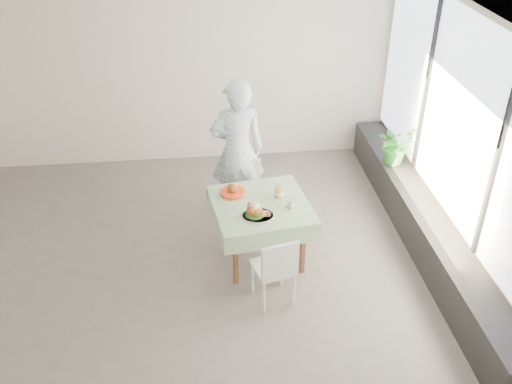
{
  "coord_description": "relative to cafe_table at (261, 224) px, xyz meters",
  "views": [
    {
      "loc": [
        0.21,
        -5.27,
        4.2
      ],
      "look_at": [
        0.8,
        0.01,
        0.87
      ],
      "focal_mm": 40.0,
      "sensor_mm": 36.0,
      "label": 1
    }
  ],
  "objects": [
    {
      "name": "wall_right",
      "position": [
        2.15,
        0.04,
        0.94
      ],
      "size": [
        0.02,
        5.0,
        2.8
      ],
      "primitive_type": "cube",
      "color": "silver",
      "rests_on": "ground"
    },
    {
      "name": "potted_plant",
      "position": [
        1.92,
        1.17,
        0.31
      ],
      "size": [
        0.61,
        0.58,
        0.54
      ],
      "primitive_type": "imported",
      "rotation": [
        0.0,
        0.0,
        0.43
      ],
      "color": "#297D2E",
      "rests_on": "window_ledge"
    },
    {
      "name": "juice_cup_lemonade",
      "position": [
        0.31,
        -0.12,
        0.34
      ],
      "size": [
        0.09,
        0.09,
        0.24
      ],
      "color": "white",
      "rests_on": "cafe_table"
    },
    {
      "name": "chair_far",
      "position": [
        -0.09,
        0.7,
        -0.2
      ],
      "size": [
        0.4,
        0.4,
        0.83
      ],
      "color": "white",
      "rests_on": "ground"
    },
    {
      "name": "wall_front",
      "position": [
        -0.85,
        -2.46,
        0.94
      ],
      "size": [
        6.0,
        0.02,
        2.8
      ],
      "primitive_type": "cube",
      "color": "silver",
      "rests_on": "ground"
    },
    {
      "name": "juice_cup_orange",
      "position": [
        0.22,
        0.11,
        0.35
      ],
      "size": [
        0.1,
        0.1,
        0.28
      ],
      "color": "white",
      "rests_on": "cafe_table"
    },
    {
      "name": "wall_back",
      "position": [
        -0.85,
        2.54,
        0.94
      ],
      "size": [
        6.0,
        0.02,
        2.8
      ],
      "primitive_type": "cube",
      "color": "silver",
      "rests_on": "ground"
    },
    {
      "name": "window_ledge",
      "position": [
        1.95,
        0.04,
        -0.21
      ],
      "size": [
        0.4,
        4.8,
        0.5
      ],
      "primitive_type": "cube",
      "color": "black",
      "rests_on": "ground"
    },
    {
      "name": "ceiling",
      "position": [
        -0.85,
        0.04,
        2.34
      ],
      "size": [
        6.0,
        6.0,
        0.0
      ],
      "primitive_type": "plane",
      "rotation": [
        3.14,
        0.0,
        0.0
      ],
      "color": "white",
      "rests_on": "ground"
    },
    {
      "name": "floor",
      "position": [
        -0.85,
        0.04,
        -0.46
      ],
      "size": [
        6.0,
        6.0,
        0.0
      ],
      "primitive_type": "plane",
      "color": "#575552",
      "rests_on": "ground"
    },
    {
      "name": "second_dish",
      "position": [
        -0.3,
        0.23,
        0.32
      ],
      "size": [
        0.28,
        0.28,
        0.13
      ],
      "color": "red",
      "rests_on": "cafe_table"
    },
    {
      "name": "main_dish",
      "position": [
        -0.08,
        -0.25,
        0.34
      ],
      "size": [
        0.35,
        0.35,
        0.18
      ],
      "color": "white",
      "rests_on": "cafe_table"
    },
    {
      "name": "chair_near",
      "position": [
        0.05,
        -0.73,
        -0.21
      ],
      "size": [
        0.47,
        0.47,
        0.83
      ],
      "color": "white",
      "rests_on": "ground"
    },
    {
      "name": "cafe_table",
      "position": [
        0.0,
        0.0,
        0.0
      ],
      "size": [
        1.17,
        1.17,
        0.74
      ],
      "color": "brown",
      "rests_on": "ground"
    },
    {
      "name": "diner",
      "position": [
        -0.18,
        0.94,
        0.46
      ],
      "size": [
        0.71,
        0.5,
        1.84
      ],
      "primitive_type": "imported",
      "rotation": [
        0.0,
        0.0,
        3.23
      ],
      "color": "#89B8DB",
      "rests_on": "ground"
    },
    {
      "name": "window_pane",
      "position": [
        2.12,
        0.04,
        1.19
      ],
      "size": [
        0.01,
        4.8,
        2.18
      ],
      "primitive_type": "cube",
      "color": "#D1E0F9",
      "rests_on": "ground"
    }
  ]
}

